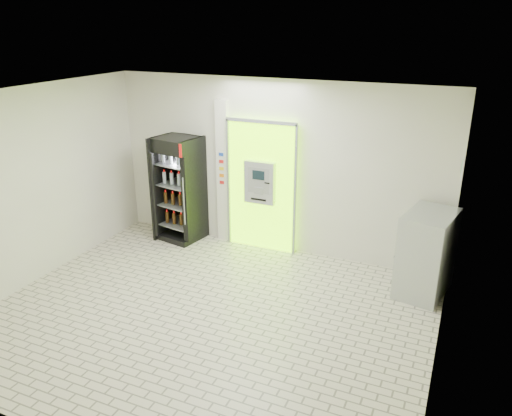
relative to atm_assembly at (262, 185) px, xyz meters
The scene contains 7 objects.
ground 2.69m from the atm_assembly, 85.26° to the right, with size 6.00×6.00×0.00m, color beige.
room_shell 2.51m from the atm_assembly, 85.26° to the right, with size 6.00×6.00×6.00m.
atm_assembly is the anchor object (origin of this frame).
pillar 0.79m from the atm_assembly, behind, with size 0.22×0.11×2.60m.
beverage_cooler 1.59m from the atm_assembly, behind, with size 0.84×0.79×1.94m.
steel_cabinet 2.96m from the atm_assembly, 10.15° to the right, with size 0.82×1.07×1.28m.
exit_sign 3.48m from the atm_assembly, 17.65° to the right, with size 0.02×0.22×0.26m.
Camera 1 is at (3.03, -5.22, 3.89)m, focal length 35.00 mm.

